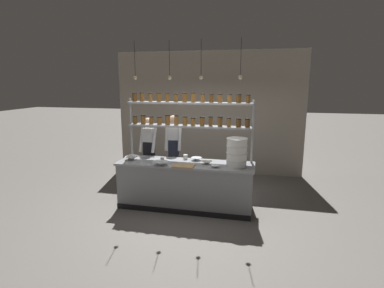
{
  "coord_description": "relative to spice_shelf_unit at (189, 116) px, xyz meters",
  "views": [
    {
      "loc": [
        1.36,
        -5.47,
        2.48
      ],
      "look_at": [
        0.09,
        0.2,
        1.25
      ],
      "focal_mm": 28.0,
      "sensor_mm": 36.0,
      "label": 1
    }
  ],
  "objects": [
    {
      "name": "cutting_board",
      "position": [
        0.04,
        -0.6,
        -0.87
      ],
      "size": [
        0.4,
        0.26,
        0.02
      ],
      "color": "#A88456",
      "rests_on": "prep_counter"
    },
    {
      "name": "pendant_light_row",
      "position": [
        0.02,
        -0.33,
        0.78
      ],
      "size": [
        2.06,
        0.07,
        0.71
      ],
      "color": "black"
    },
    {
      "name": "container_stack",
      "position": [
        1.0,
        -0.4,
        -0.61
      ],
      "size": [
        0.39,
        0.39,
        0.54
      ],
      "color": "white",
      "rests_on": "prep_counter"
    },
    {
      "name": "prep_bowl_near_right",
      "position": [
        0.19,
        -0.11,
        -0.85
      ],
      "size": [
        0.22,
        0.22,
        0.06
      ],
      "color": "silver",
      "rests_on": "prep_counter"
    },
    {
      "name": "chef_center",
      "position": [
        -0.45,
        0.45,
        -0.78
      ],
      "size": [
        0.39,
        0.32,
        1.75
      ],
      "rotation": [
        0.0,
        0.0,
        0.13
      ],
      "color": "black",
      "rests_on": "ground_plane"
    },
    {
      "name": "prep_bowl_near_left",
      "position": [
        -1.1,
        -0.36,
        -0.84
      ],
      "size": [
        0.26,
        0.26,
        0.07
      ],
      "color": "silver",
      "rests_on": "prep_counter"
    },
    {
      "name": "prep_bowl_far_left",
      "position": [
        -0.39,
        -0.63,
        -0.84
      ],
      "size": [
        0.28,
        0.28,
        0.08
      ],
      "color": "#B2B7BC",
      "rests_on": "prep_counter"
    },
    {
      "name": "chef_left",
      "position": [
        -0.97,
        0.28,
        -0.81
      ],
      "size": [
        0.37,
        0.3,
        1.7
      ],
      "rotation": [
        0.0,
        0.0,
        -0.03
      ],
      "color": "black",
      "rests_on": "ground_plane"
    },
    {
      "name": "serving_cup_front",
      "position": [
        -0.45,
        -0.36,
        -0.84
      ],
      "size": [
        0.07,
        0.07,
        0.09
      ],
      "color": "silver",
      "rests_on": "prep_counter"
    },
    {
      "name": "serving_cup_by_board",
      "position": [
        -0.05,
        -0.07,
        -0.83
      ],
      "size": [
        0.09,
        0.09,
        0.09
      ],
      "color": "silver",
      "rests_on": "prep_counter"
    },
    {
      "name": "prep_counter",
      "position": [
        0.01,
        -0.33,
        -1.34
      ],
      "size": [
        2.67,
        0.76,
        0.92
      ],
      "color": "gray",
      "rests_on": "ground_plane"
    },
    {
      "name": "prep_bowl_center_back",
      "position": [
        0.63,
        -0.54,
        -0.86
      ],
      "size": [
        0.16,
        0.16,
        0.04
      ],
      "color": "silver",
      "rests_on": "prep_counter"
    },
    {
      "name": "back_wall",
      "position": [
        0.01,
        2.22,
        -0.16
      ],
      "size": [
        5.07,
        0.12,
        3.27
      ],
      "primitive_type": "cube",
      "color": "#9E9384",
      "rests_on": "ground_plane"
    },
    {
      "name": "prep_bowl_center_front",
      "position": [
        0.43,
        -0.34,
        -0.85
      ],
      "size": [
        0.22,
        0.22,
        0.06
      ],
      "color": "silver",
      "rests_on": "prep_counter"
    },
    {
      "name": "spice_shelf_unit",
      "position": [
        0.0,
        0.0,
        0.0
      ],
      "size": [
        2.55,
        0.28,
        2.26
      ],
      "color": "#999BA0",
      "rests_on": "ground_plane"
    },
    {
      "name": "ground_plane",
      "position": [
        0.01,
        -0.33,
        -1.8
      ],
      "size": [
        40.0,
        40.0,
        0.0
      ],
      "primitive_type": "plane",
      "color": "slate"
    }
  ]
}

